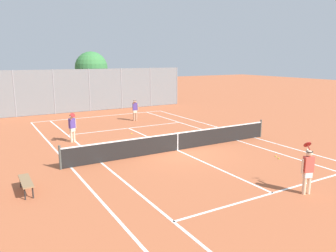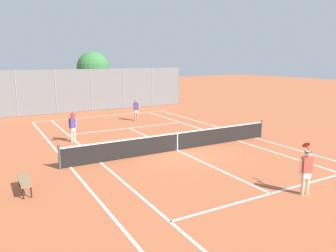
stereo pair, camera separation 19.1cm
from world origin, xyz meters
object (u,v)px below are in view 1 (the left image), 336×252
at_px(loose_tennis_ball_3, 279,158).
at_px(tree_behind_left, 92,69).
at_px(loose_tennis_ball_0, 132,134).
at_px(player_far_right, 135,109).
at_px(courtside_bench, 26,182).
at_px(tennis_net, 178,141).
at_px(player_near_side, 308,169).
at_px(player_far_left, 72,126).
at_px(loose_tennis_ball_1, 276,156).

xyz_separation_m(loose_tennis_ball_3, tree_behind_left, (-2.32, 21.12, 3.69)).
bearing_deg(loose_tennis_ball_3, loose_tennis_ball_0, 115.25).
distance_m(player_far_right, courtside_bench, 13.98).
xyz_separation_m(tennis_net, player_near_side, (0.98, -7.02, 0.42)).
xyz_separation_m(loose_tennis_ball_3, courtside_bench, (-10.94, 1.77, 0.38)).
xyz_separation_m(loose_tennis_ball_0, courtside_bench, (-7.01, -6.56, 0.38)).
xyz_separation_m(player_far_left, loose_tennis_ball_0, (3.72, 0.15, -0.89)).
distance_m(player_far_left, player_far_right, 7.16).
height_order(tennis_net, courtside_bench, tennis_net).
height_order(player_near_side, tree_behind_left, tree_behind_left).
bearing_deg(player_near_side, tree_behind_left, 89.81).
bearing_deg(loose_tennis_ball_1, tree_behind_left, 96.75).
bearing_deg(player_far_right, courtside_bench, -130.70).
xyz_separation_m(tennis_net, loose_tennis_ball_3, (3.38, -3.69, -0.48)).
relative_size(tennis_net, tree_behind_left, 2.24).
xyz_separation_m(player_far_right, loose_tennis_ball_1, (1.98, -12.06, -0.88)).
distance_m(courtside_bench, tree_behind_left, 21.45).
relative_size(player_near_side, loose_tennis_ball_1, 26.88).
xyz_separation_m(player_far_left, loose_tennis_ball_3, (7.65, -8.18, -0.89)).
distance_m(tennis_net, loose_tennis_ball_0, 4.69).
bearing_deg(loose_tennis_ball_1, player_near_side, -125.03).
bearing_deg(loose_tennis_ball_0, loose_tennis_ball_3, -64.75).
distance_m(player_far_right, loose_tennis_ball_3, 12.52).
bearing_deg(tennis_net, player_near_side, -82.04).
bearing_deg(loose_tennis_ball_3, player_far_right, 98.42).
distance_m(tennis_net, player_near_side, 7.10).
bearing_deg(tennis_net, loose_tennis_ball_3, -47.53).
bearing_deg(loose_tennis_ball_1, player_far_left, 134.71).
relative_size(tennis_net, courtside_bench, 8.00).
relative_size(player_near_side, loose_tennis_ball_0, 26.88).
distance_m(player_far_right, loose_tennis_ball_0, 4.63).
bearing_deg(loose_tennis_ball_3, courtside_bench, 170.82).
relative_size(tennis_net, loose_tennis_ball_0, 181.82).
bearing_deg(player_far_left, loose_tennis_ball_0, 2.33).
height_order(player_far_left, player_far_right, player_far_left).
xyz_separation_m(player_far_left, player_far_right, (5.82, 4.18, -0.02)).
bearing_deg(tennis_net, loose_tennis_ball_1, -43.85).
height_order(player_far_left, courtside_bench, player_far_left).
bearing_deg(tree_behind_left, loose_tennis_ball_3, -83.74).
height_order(tennis_net, player_far_right, player_far_right).
distance_m(tennis_net, tree_behind_left, 17.75).
distance_m(player_far_left, loose_tennis_ball_0, 3.83).
xyz_separation_m(player_near_side, player_far_left, (-5.25, 11.51, 0.00)).
bearing_deg(courtside_bench, player_far_left, 62.80).
xyz_separation_m(player_far_right, loose_tennis_ball_0, (-2.10, -4.03, -0.88)).
height_order(loose_tennis_ball_3, tree_behind_left, tree_behind_left).
distance_m(player_far_left, courtside_bench, 7.23).
distance_m(player_near_side, courtside_bench, 9.96).
bearing_deg(loose_tennis_ball_3, tree_behind_left, 96.26).
height_order(tennis_net, player_near_side, player_near_side).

